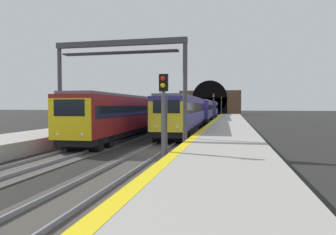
{
  "coord_description": "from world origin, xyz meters",
  "views": [
    {
      "loc": [
        -17.97,
        -4.85,
        2.96
      ],
      "look_at": [
        10.96,
        1.33,
        1.77
      ],
      "focal_mm": 32.02,
      "sensor_mm": 36.0,
      "label": 1
    }
  ],
  "objects": [
    {
      "name": "train_adjacent_platform",
      "position": [
        18.33,
        4.62,
        2.18
      ],
      "size": [
        40.89,
        3.18,
        4.75
      ],
      "rotation": [
        0.0,
        0.0,
        3.16
      ],
      "color": "maroon",
      "rests_on": "ground_plane"
    },
    {
      "name": "overhead_signal_gantry",
      "position": [
        0.44,
        2.31,
        5.43
      ],
      "size": [
        0.7,
        8.89,
        7.17
      ],
      "color": "#3F3F47",
      "rests_on": "ground_plane"
    },
    {
      "name": "ground_plane",
      "position": [
        0.0,
        0.0,
        0.0
      ],
      "size": [
        320.0,
        320.0,
        0.0
      ],
      "primitive_type": "plane",
      "color": "black"
    },
    {
      "name": "railway_signal_near",
      "position": [
        -5.11,
        -1.91,
        2.58
      ],
      "size": [
        0.39,
        0.38,
        4.34
      ],
      "rotation": [
        0.0,
        0.0,
        3.14
      ],
      "color": "#4C4C54",
      "rests_on": "ground_plane"
    },
    {
      "name": "tunnel_portal",
      "position": [
        81.85,
        2.31,
        3.97
      ],
      "size": [
        2.91,
        20.1,
        11.26
      ],
      "color": "brown",
      "rests_on": "ground_plane"
    },
    {
      "name": "railway_signal_mid",
      "position": [
        31.83,
        -1.91,
        2.94
      ],
      "size": [
        0.39,
        0.38,
        5.0
      ],
      "rotation": [
        0.0,
        0.0,
        3.14
      ],
      "color": "#38383D",
      "rests_on": "ground_plane"
    },
    {
      "name": "catenary_mast_near",
      "position": [
        50.85,
        11.72,
        4.14
      ],
      "size": [
        0.22,
        2.36,
        8.03
      ],
      "color": "#595B60",
      "rests_on": "ground_plane"
    },
    {
      "name": "train_main_approaching",
      "position": [
        33.48,
        -0.0,
        2.22
      ],
      "size": [
        60.93,
        3.32,
        3.86
      ],
      "rotation": [
        0.0,
        0.0,
        3.17
      ],
      "color": "navy",
      "rests_on": "ground_plane"
    },
    {
      "name": "platform_right_edge_strip",
      "position": [
        0.0,
        -2.45,
        0.91
      ],
      "size": [
        112.0,
        0.5,
        0.01
      ],
      "primitive_type": "cube",
      "color": "yellow",
      "rests_on": "platform_right"
    },
    {
      "name": "platform_left",
      "position": [
        0.0,
        9.09,
        0.45
      ],
      "size": [
        112.0,
        4.55,
        0.9
      ],
      "primitive_type": "cube",
      "color": "#9E9B93",
      "rests_on": "ground_plane"
    },
    {
      "name": "platform_right",
      "position": [
        0.0,
        -4.47,
        0.45
      ],
      "size": [
        112.0,
        4.55,
        0.9
      ],
      "primitive_type": "cube",
      "color": "#9E9B93",
      "rests_on": "ground_plane"
    },
    {
      "name": "track_adjacent_line",
      "position": [
        0.0,
        4.62,
        0.04
      ],
      "size": [
        160.0,
        3.03,
        0.21
      ],
      "color": "#4C4742",
      "rests_on": "ground_plane"
    },
    {
      "name": "track_main_line",
      "position": [
        0.0,
        0.0,
        0.04
      ],
      "size": [
        160.0,
        2.73,
        0.21
      ],
      "color": "#423D38",
      "rests_on": "ground_plane"
    },
    {
      "name": "railway_signal_far",
      "position": [
        68.37,
        -1.91,
        3.36
      ],
      "size": [
        0.39,
        0.38,
        5.57
      ],
      "rotation": [
        0.0,
        0.0,
        3.14
      ],
      "color": "#38383D",
      "rests_on": "ground_plane"
    }
  ]
}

